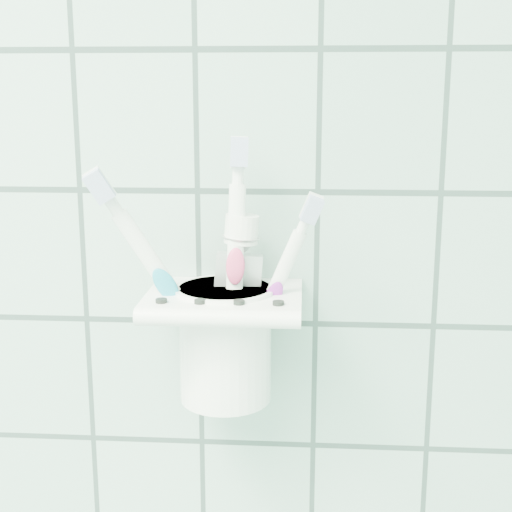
{
  "coord_description": "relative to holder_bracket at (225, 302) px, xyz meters",
  "views": [
    {
      "loc": [
        0.73,
        0.58,
        1.45
      ],
      "look_at": [
        0.7,
        1.1,
        1.34
      ],
      "focal_mm": 50.0,
      "sensor_mm": 36.0,
      "label": 1
    }
  ],
  "objects": [
    {
      "name": "holder_bracket",
      "position": [
        0.0,
        0.0,
        0.0
      ],
      "size": [
        0.13,
        0.11,
        0.04
      ],
      "color": "white",
      "rests_on": "wall_back"
    },
    {
      "name": "cup",
      "position": [
        -0.0,
        0.0,
        -0.03
      ],
      "size": [
        0.09,
        0.09,
        0.1
      ],
      "color": "white",
      "rests_on": "holder_bracket"
    },
    {
      "name": "toothbrush_pink",
      "position": [
        0.01,
        0.01,
        0.03
      ],
      "size": [
        0.1,
        0.05,
        0.22
      ],
      "rotation": [
        0.09,
        -0.54,
        0.19
      ],
      "color": "white",
      "rests_on": "cup"
    },
    {
      "name": "toothbrush_blue",
      "position": [
        0.01,
        -0.01,
        0.03
      ],
      "size": [
        0.02,
        0.03,
        0.22
      ],
      "rotation": [
        -0.1,
        0.04,
        0.14
      ],
      "color": "white",
      "rests_on": "cup"
    },
    {
      "name": "toothbrush_orange",
      "position": [
        0.0,
        0.01,
        0.02
      ],
      "size": [
        0.07,
        0.04,
        0.19
      ],
      "rotation": [
        0.21,
        0.36,
        0.16
      ],
      "color": "white",
      "rests_on": "cup"
    },
    {
      "name": "toothpaste_tube",
      "position": [
        0.0,
        0.01,
        0.01
      ],
      "size": [
        0.05,
        0.04,
        0.16
      ],
      "rotation": [
        -0.01,
        0.08,
        0.07
      ],
      "color": "silver",
      "rests_on": "cup"
    }
  ]
}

